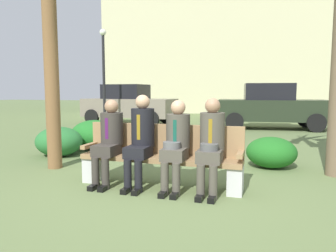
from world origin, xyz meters
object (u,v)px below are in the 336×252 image
Objects in this scene: street_lamp at (104,68)px; building_backdrop at (224,32)px; parked_car_far at (271,106)px; shrub_mid_lawn at (271,152)px; seated_man_leftmost at (109,137)px; shrub_far_lawn at (94,135)px; seated_man_rightmost at (211,141)px; parked_car_near at (129,104)px; seated_man_centerright at (176,140)px; seated_man_centerleft at (141,136)px; shrub_near_bench at (59,141)px; park_bench at (161,156)px.

building_backdrop is (2.70, 13.11, 3.46)m from street_lamp.
shrub_mid_lawn is at bearing -90.60° from parked_car_far.
seated_man_leftmost is 3.02m from shrub_far_lawn.
parked_car_far reaches higher than shrub_mid_lawn.
parked_car_near reaches higher than seated_man_rightmost.
building_backdrop is at bearing 77.35° from parked_car_near.
seated_man_centerright is at bearing -42.10° from shrub_far_lawn.
seated_man_rightmost is 8.31m from street_lamp.
street_lamp is (-1.83, 3.93, 1.88)m from shrub_far_lawn.
seated_man_rightmost is 4.09m from shrub_far_lawn.
seated_man_centerleft reaches higher than shrub_far_lawn.
seated_man_centerright is at bearing -26.74° from shrub_near_bench.
building_backdrop is (-3.19, 17.75, 5.41)m from shrub_mid_lawn.
street_lamp is at bearing 128.36° from seated_man_rightmost.
shrub_far_lawn is 0.28× the size of parked_car_far.
parked_car_far reaches higher than shrub_near_bench.
shrub_far_lawn is at bearing 137.90° from seated_man_centerright.
seated_man_centerright is 20.24m from building_backdrop.
seated_man_leftmost is at bearing -179.19° from seated_man_centerleft.
building_backdrop is at bearing 100.20° from shrub_mid_lawn.
seated_man_centerleft is (-0.27, -0.13, 0.31)m from park_bench.
shrub_near_bench is at bearing 156.59° from seated_man_rightmost.
seated_man_rightmost is 0.32× the size of parked_car_far.
seated_man_leftmost is at bearing -170.27° from park_bench.
shrub_near_bench is 6.85m from parked_car_near.
parked_car_near reaches higher than park_bench.
shrub_far_lawn is 0.07× the size of building_backdrop.
street_lamp is (-4.58, 6.41, 1.53)m from seated_man_centerright.
park_bench is at bearing 24.93° from seated_man_centerleft.
park_bench is 1.83× the size of seated_man_rightmost.
building_backdrop reaches higher than shrub_near_bench.
building_backdrop reaches higher than seated_man_centerright.
seated_man_leftmost is 2.97m from shrub_mid_lawn.
building_backdrop is at bearing 87.10° from shrub_far_lawn.
park_bench is 0.40m from seated_man_centerright.
parked_car_far reaches higher than park_bench.
shrub_near_bench is at bearing -108.17° from shrub_far_lawn.
parked_car_near is at bearing 118.22° from seated_man_centerright.
shrub_far_lawn is (-2.21, 2.47, -0.39)m from seated_man_centerleft.
seated_man_centerright is 0.32× the size of parked_car_near.
parked_car_far reaches higher than seated_man_rightmost.
park_bench is 0.43m from seated_man_centerleft.
parked_car_near is at bearing 117.16° from park_bench.
shrub_mid_lawn is (2.35, 1.77, -0.43)m from seated_man_leftmost.
park_bench is 9.10m from parked_car_near.
seated_man_centerright is 1.25× the size of shrub_near_bench.
parked_car_near and parked_car_far have the same top height.
seated_man_rightmost is 1.28× the size of shrub_near_bench.
street_lamp is (-1.53, 4.87, 1.92)m from shrub_near_bench.
parked_car_near is at bearing -102.65° from building_backdrop.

